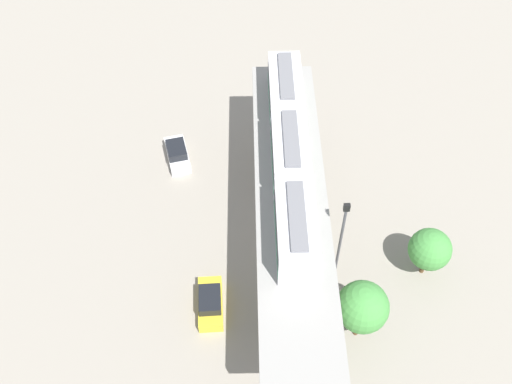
{
  "coord_description": "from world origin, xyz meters",
  "views": [
    {
      "loc": [
        3.05,
        27.55,
        40.02
      ],
      "look_at": [
        2.5,
        -2.38,
        4.23
      ],
      "focal_mm": 41.59,
      "sensor_mm": 36.0,
      "label": 1
    }
  ],
  "objects_px": {
    "parked_car_yellow": "(210,303)",
    "tree_mid_lot": "(430,249)",
    "train": "(290,153)",
    "tree_near_viaduct": "(362,307)",
    "signal_post": "(340,242)",
    "parked_car_white": "(177,154)"
  },
  "relations": [
    {
      "from": "signal_post",
      "to": "parked_car_yellow",
      "type": "bearing_deg",
      "value": 12.47
    },
    {
      "from": "train",
      "to": "tree_near_viaduct",
      "type": "distance_m",
      "value": 12.07
    },
    {
      "from": "train",
      "to": "parked_car_yellow",
      "type": "bearing_deg",
      "value": 52.19
    },
    {
      "from": "parked_car_white",
      "to": "tree_mid_lot",
      "type": "height_order",
      "value": "tree_mid_lot"
    },
    {
      "from": "train",
      "to": "parked_car_yellow",
      "type": "relative_size",
      "value": 4.79
    },
    {
      "from": "tree_near_viaduct",
      "to": "signal_post",
      "type": "height_order",
      "value": "signal_post"
    },
    {
      "from": "parked_car_yellow",
      "to": "signal_post",
      "type": "bearing_deg",
      "value": -170.28
    },
    {
      "from": "signal_post",
      "to": "tree_near_viaduct",
      "type": "bearing_deg",
      "value": 105.37
    },
    {
      "from": "parked_car_white",
      "to": "signal_post",
      "type": "relative_size",
      "value": 0.47
    },
    {
      "from": "tree_near_viaduct",
      "to": "parked_car_yellow",
      "type": "bearing_deg",
      "value": -12.15
    },
    {
      "from": "tree_mid_lot",
      "to": "tree_near_viaduct",
      "type": "bearing_deg",
      "value": 41.48
    },
    {
      "from": "parked_car_white",
      "to": "signal_post",
      "type": "height_order",
      "value": "signal_post"
    },
    {
      "from": "parked_car_yellow",
      "to": "signal_post",
      "type": "distance_m",
      "value": 10.73
    },
    {
      "from": "tree_near_viaduct",
      "to": "tree_mid_lot",
      "type": "height_order",
      "value": "tree_near_viaduct"
    },
    {
      "from": "tree_near_viaduct",
      "to": "tree_mid_lot",
      "type": "relative_size",
      "value": 1.22
    },
    {
      "from": "parked_car_yellow",
      "to": "tree_mid_lot",
      "type": "height_order",
      "value": "tree_mid_lot"
    },
    {
      "from": "tree_mid_lot",
      "to": "train",
      "type": "bearing_deg",
      "value": -24.91
    },
    {
      "from": "tree_near_viaduct",
      "to": "tree_mid_lot",
      "type": "bearing_deg",
      "value": -138.52
    },
    {
      "from": "parked_car_yellow",
      "to": "train",
      "type": "bearing_deg",
      "value": -130.56
    },
    {
      "from": "train",
      "to": "tree_mid_lot",
      "type": "bearing_deg",
      "value": 155.09
    },
    {
      "from": "parked_car_yellow",
      "to": "tree_near_viaduct",
      "type": "xyz_separation_m",
      "value": [
        -10.67,
        2.3,
        3.13
      ]
    },
    {
      "from": "parked_car_white",
      "to": "signal_post",
      "type": "distance_m",
      "value": 19.16
    }
  ]
}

